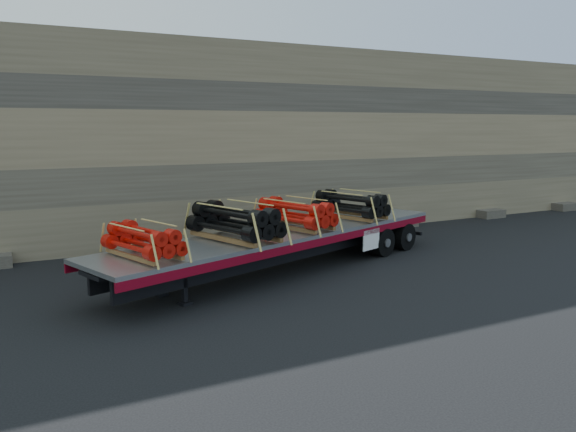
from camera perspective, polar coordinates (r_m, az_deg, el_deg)
name	(u,v)px	position (r m, az deg, el deg)	size (l,w,h in m)	color
ground	(309,273)	(15.85, 2.12, -5.78)	(120.00, 120.00, 0.00)	black
rock_wall	(225,142)	(21.24, -6.46, 7.51)	(44.00, 3.00, 7.00)	#7A6B54
trailer	(283,251)	(15.92, -0.47, -3.56)	(11.65, 2.24, 1.16)	#A5A7AC
bundle_front	(143,242)	(12.97, -14.47, -2.53)	(1.00, 2.01, 0.71)	red
bundle_midfront	(235,223)	(14.52, -5.41, -0.69)	(1.26, 2.53, 0.90)	black
bundle_midrear	(295,215)	(16.08, 0.73, 0.15)	(1.14, 2.28, 0.81)	red
bundle_rear	(350,205)	(18.02, 6.36, 1.08)	(1.15, 2.30, 0.81)	black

